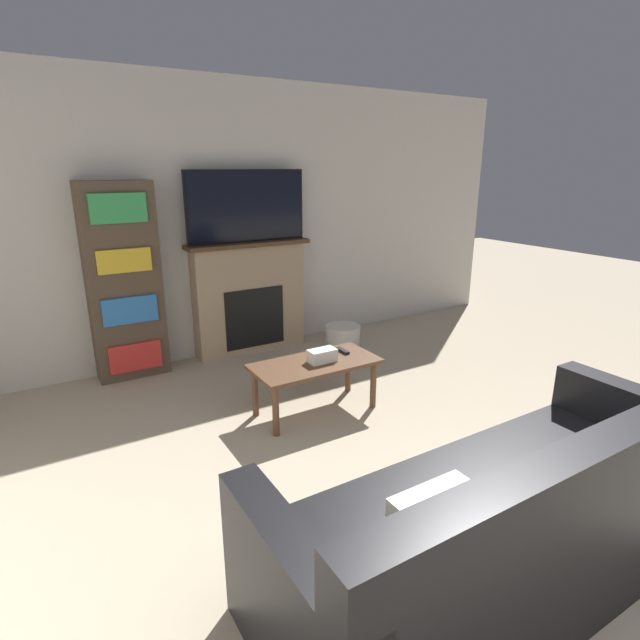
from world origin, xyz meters
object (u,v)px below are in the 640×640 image
tv (247,206)px  couch (508,526)px  fireplace (250,297)px  coffee_table (315,369)px  storage_basket (343,336)px  bookshelf (124,283)px

tv → couch: (-0.24, -3.45, -1.21)m
fireplace → tv: (0.00, -0.02, 0.92)m
fireplace → coffee_table: bearing=-94.8°
couch → coffee_table: (0.11, 1.93, 0.06)m
coffee_table → storage_basket: size_ratio=2.67×
bookshelf → storage_basket: bookshelf is taller
bookshelf → tv: bearing=0.2°
coffee_table → bookshelf: size_ratio=0.56×
storage_basket → tv: bearing=156.5°
fireplace → bookshelf: bookshelf is taller
couch → coffee_table: size_ratio=2.38×
storage_basket → coffee_table: bearing=-132.1°
coffee_table → storage_basket: coffee_table is taller
couch → storage_basket: (1.14, 3.06, -0.18)m
fireplace → bookshelf: 1.25m
coffee_table → fireplace: bearing=85.2°
couch → storage_basket: size_ratio=6.35×
fireplace → tv: tv is taller
tv → coffee_table: size_ratio=1.24×
couch → tv: bearing=86.0°
tv → bookshelf: 1.36m
storage_basket → fireplace: bearing=155.4°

